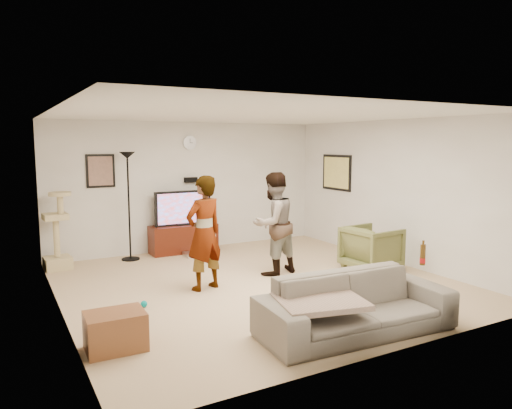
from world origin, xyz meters
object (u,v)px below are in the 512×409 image
floor_lamp (129,207)px  side_table (115,331)px  person_left (204,233)px  armchair (371,248)px  cat_tree (56,230)px  beer_bottle (423,255)px  tv_stand (184,238)px  sofa (356,305)px  tv (183,208)px  person_right (273,224)px

floor_lamp → side_table: size_ratio=3.31×
person_left → armchair: bearing=156.8°
cat_tree → floor_lamp: bearing=1.7°
beer_bottle → side_table: beer_bottle is taller
beer_bottle → tv_stand: bearing=105.5°
cat_tree → sofa: bearing=-60.5°
tv → floor_lamp: size_ratio=0.57×
floor_lamp → person_left: floor_lamp is taller
floor_lamp → side_table: bearing=-106.5°
sofa → beer_bottle: bearing=3.8°
floor_lamp → armchair: 4.29m
armchair → floor_lamp: bearing=46.8°
sofa → side_table: (-2.44, 0.85, -0.13)m
person_left → person_right: (1.28, 0.22, -0.00)m
sofa → beer_bottle: beer_bottle is taller
tv → armchair: size_ratio=1.37×
tv → cat_tree: cat_tree is taller
floor_lamp → person_right: bearing=-49.2°
tv → beer_bottle: tv is taller
tv_stand → cat_tree: bearing=-176.2°
tv → sofa: 4.72m
person_right → side_table: person_right is taller
floor_lamp → person_right: floor_lamp is taller
floor_lamp → person_right: (1.78, -2.06, -0.15)m
tv → tv_stand: bearing=0.0°
tv → person_right: person_right is taller
tv_stand → beer_bottle: bearing=-74.5°
floor_lamp → beer_bottle: 5.14m
tv_stand → beer_bottle: beer_bottle is taller
tv → person_left: size_ratio=0.67×
beer_bottle → armchair: (0.98, 1.94, -0.40)m
cat_tree → sofa: 5.22m
person_right → armchair: (1.55, -0.57, -0.45)m
beer_bottle → sofa: bearing=180.0°
person_right → side_table: 3.38m
person_right → beer_bottle: size_ratio=6.57×
floor_lamp → cat_tree: (-1.23, -0.04, -0.32)m
person_left → side_table: person_left is taller
tv → side_table: (-2.16, -3.84, -0.67)m
tv → sofa: size_ratio=0.50×
person_left → armchair: person_left is taller
person_right → tv_stand: bearing=-85.1°
tv → floor_lamp: floor_lamp is taller
floor_lamp → tv_stand: bearing=6.3°
tv_stand → armchair: (2.27, -2.74, 0.10)m
cat_tree → beer_bottle: cat_tree is taller
floor_lamp → person_left: 2.33m
person_left → tv: bearing=-119.3°
tv_stand → person_right: size_ratio=0.78×
person_right → armchair: 1.72m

